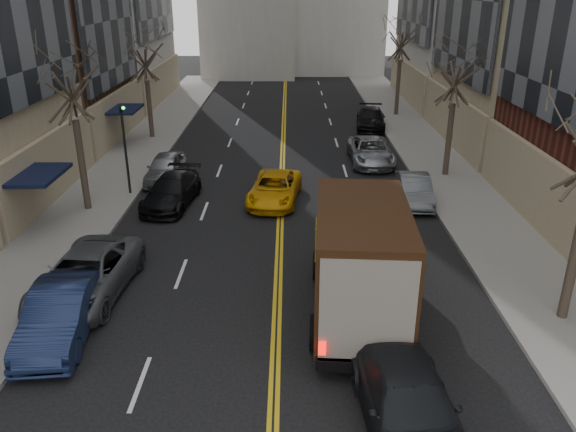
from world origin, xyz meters
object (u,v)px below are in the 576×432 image
object	(u,v)px
ups_truck	(360,260)
pedestrian	(331,215)
observer_sedan	(408,404)
taxi	(275,188)

from	to	relation	value
ups_truck	pedestrian	world-z (taller)	ups_truck
observer_sedan	pedestrian	xyz separation A→B (m)	(-1.02, 10.86, 0.21)
taxi	pedestrian	xyz separation A→B (m)	(2.39, -3.99, 0.30)
pedestrian	observer_sedan	bearing A→B (deg)	-162.15
observer_sedan	taxi	size ratio (longest dim) A/B	1.12
observer_sedan	taxi	bearing A→B (deg)	98.86
ups_truck	taxi	distance (m)	10.40
ups_truck	observer_sedan	world-z (taller)	ups_truck
ups_truck	taxi	size ratio (longest dim) A/B	1.50
ups_truck	taxi	world-z (taller)	ups_truck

